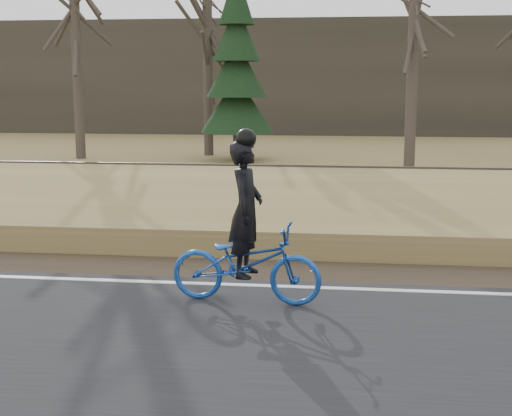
# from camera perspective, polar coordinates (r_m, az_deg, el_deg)

# --- Properties ---
(embankment) EXTENTS (120.00, 5.00, 0.44)m
(embankment) POSITION_cam_1_polar(r_m,az_deg,el_deg) (14.04, 19.72, -1.26)
(embankment) COLOR #957F4B
(embankment) RESTS_ON ground
(ballast) EXTENTS (120.00, 3.00, 0.45)m
(ballast) POSITION_cam_1_polar(r_m,az_deg,el_deg) (17.71, 17.08, 1.18)
(ballast) COLOR slate
(ballast) RESTS_ON ground
(railroad) EXTENTS (120.00, 2.40, 0.29)m
(railroad) POSITION_cam_1_polar(r_m,az_deg,el_deg) (17.67, 17.13, 2.16)
(railroad) COLOR black
(railroad) RESTS_ON ballast
(treeline_backdrop) EXTENTS (120.00, 4.00, 6.00)m
(treeline_backdrop) POSITION_cam_1_polar(r_m,az_deg,el_deg) (39.36, 11.73, 10.20)
(treeline_backdrop) COLOR #383328
(treeline_backdrop) RESTS_ON ground
(cyclist) EXTENTS (1.99, 0.86, 2.22)m
(cyclist) POSITION_cam_1_polar(r_m,az_deg,el_deg) (9.03, -0.79, -3.29)
(cyclist) COLOR #17479F
(cyclist) RESTS_ON road
(bare_tree_far_left) EXTENTS (0.36, 0.36, 8.07)m
(bare_tree_far_left) POSITION_cam_1_polar(r_m,az_deg,el_deg) (27.08, -14.18, 12.38)
(bare_tree_far_left) COLOR #463D33
(bare_tree_far_left) RESTS_ON ground
(bare_tree_left) EXTENTS (0.36, 0.36, 7.12)m
(bare_tree_left) POSITION_cam_1_polar(r_m,az_deg,el_deg) (27.53, -3.87, 11.64)
(bare_tree_left) COLOR #463D33
(bare_tree_left) RESTS_ON ground
(bare_tree_near_left) EXTENTS (0.36, 0.36, 6.88)m
(bare_tree_near_left) POSITION_cam_1_polar(r_m,az_deg,el_deg) (23.39, 12.44, 11.39)
(bare_tree_near_left) COLOR #463D33
(bare_tree_near_left) RESTS_ON ground
(conifer) EXTENTS (2.60, 2.60, 6.75)m
(conifer) POSITION_cam_1_polar(r_m,az_deg,el_deg) (25.61, -1.56, 10.94)
(conifer) COLOR #463D33
(conifer) RESTS_ON ground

